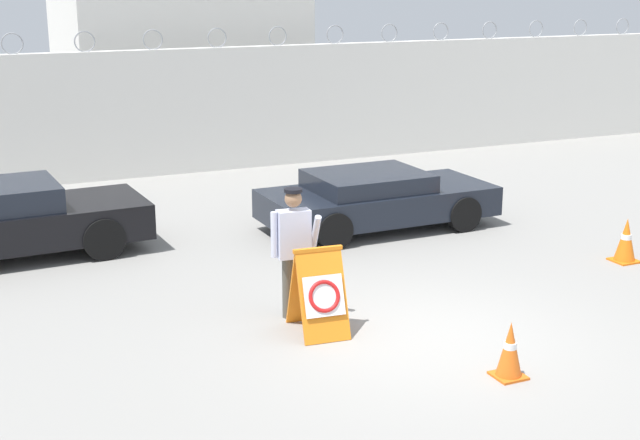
{
  "coord_description": "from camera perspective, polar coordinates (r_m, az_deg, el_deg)",
  "views": [
    {
      "loc": [
        -5.72,
        -9.27,
        4.54
      ],
      "look_at": [
        -0.71,
        1.92,
        1.18
      ],
      "focal_mm": 50.0,
      "sensor_mm": 36.0,
      "label": 1
    }
  ],
  "objects": [
    {
      "name": "ground_plane",
      "position": [
        11.81,
        7.04,
        -7.43
      ],
      "size": [
        90.0,
        90.0,
        0.0
      ],
      "primitive_type": "plane",
      "color": "gray"
    },
    {
      "name": "perimeter_wall",
      "position": [
        21.43,
        -8.43,
        6.93
      ],
      "size": [
        36.0,
        0.3,
        3.38
      ],
      "color": "silver",
      "rests_on": "ground_plane"
    },
    {
      "name": "traffic_cone_near",
      "position": [
        10.71,
        12.05,
        -8.14
      ],
      "size": [
        0.36,
        0.36,
        0.69
      ],
      "color": "orange",
      "rests_on": "ground_plane"
    },
    {
      "name": "parked_car_rear_sedan",
      "position": [
        16.52,
        3.59,
        1.37
      ],
      "size": [
        4.31,
        2.0,
        1.08
      ],
      "rotation": [
        0.0,
        0.0,
        0.02
      ],
      "color": "black",
      "rests_on": "ground_plane"
    },
    {
      "name": "parked_car_front_coupe",
      "position": [
        15.62,
        -19.77,
        -0.04
      ],
      "size": [
        4.71,
        2.07,
        1.26
      ],
      "rotation": [
        0.0,
        0.0,
        0.05
      ],
      "color": "black",
      "rests_on": "ground_plane"
    },
    {
      "name": "barricade_sign",
      "position": [
        11.65,
        -0.06,
        -4.58
      ],
      "size": [
        0.7,
        0.92,
        1.16
      ],
      "rotation": [
        0.0,
        0.0,
        -0.09
      ],
      "color": "orange",
      "rests_on": "ground_plane"
    },
    {
      "name": "security_guard",
      "position": [
        12.06,
        -1.69,
        -1.65
      ],
      "size": [
        0.64,
        0.43,
        1.82
      ],
      "rotation": [
        0.0,
        0.0,
        -0.09
      ],
      "color": "#514C42",
      "rests_on": "ground_plane"
    },
    {
      "name": "building_block",
      "position": [
        26.17,
        -9.18,
        10.59
      ],
      "size": [
        6.27,
        5.4,
        4.94
      ],
      "color": "silver",
      "rests_on": "ground_plane"
    },
    {
      "name": "traffic_cone_mid",
      "position": [
        15.44,
        18.99,
        -1.23
      ],
      "size": [
        0.4,
        0.4,
        0.74
      ],
      "color": "orange",
      "rests_on": "ground_plane"
    }
  ]
}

